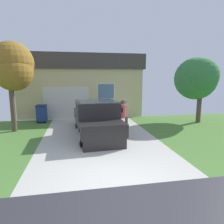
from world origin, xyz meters
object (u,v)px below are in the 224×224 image
handbag (124,132)px  front_yard_tree (13,67)px  pickup_truck (96,120)px  wheeled_trash_bin (42,113)px  person_with_hat (123,114)px  neighbor_tree (197,78)px  house_with_garage (81,84)px

handbag → front_yard_tree: front_yard_tree is taller
pickup_truck → wheeled_trash_bin: size_ratio=4.74×
person_with_hat → wheeled_trash_bin: size_ratio=1.55×
neighbor_tree → wheeled_trash_bin: size_ratio=3.66×
pickup_truck → handbag: (1.33, -0.15, -0.63)m
person_with_hat → front_yard_tree: (-5.43, 1.60, 2.36)m
person_with_hat → house_with_garage: bearing=-76.9°
pickup_truck → neighbor_tree: size_ratio=1.30×
pickup_truck → wheeled_trash_bin: 4.69m
pickup_truck → front_yard_tree: bearing=-26.2°
handbag → wheeled_trash_bin: 5.77m
handbag → neighbor_tree: neighbor_tree is taller
front_yard_tree → handbag: bearing=-19.2°
pickup_truck → house_with_garage: bearing=-89.2°
person_with_hat → house_with_garage: house_with_garage is taller
front_yard_tree → person_with_hat: bearing=-16.4°
house_with_garage → pickup_truck: bearing=-86.0°
handbag → wheeled_trash_bin: wheeled_trash_bin is taller
house_with_garage → person_with_hat: bearing=-75.9°
pickup_truck → person_with_hat: size_ratio=3.05×
handbag → neighbor_tree: size_ratio=0.11×
wheeled_trash_bin → pickup_truck: bearing=-48.5°
person_with_hat → front_yard_tree: 6.13m
front_yard_tree → neighbor_tree: bearing=0.6°
pickup_truck → front_yard_tree: (-4.08, 1.74, 2.56)m
pickup_truck → person_with_hat: (1.35, 0.14, 0.21)m
person_with_hat → house_with_garage: 7.82m
handbag → house_with_garage: house_with_garage is taller
neighbor_tree → pickup_truck: bearing=-164.0°
house_with_garage → front_yard_tree: bearing=-121.2°
front_yard_tree → pickup_truck: bearing=-23.0°
handbag → house_with_garage: bearing=103.5°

